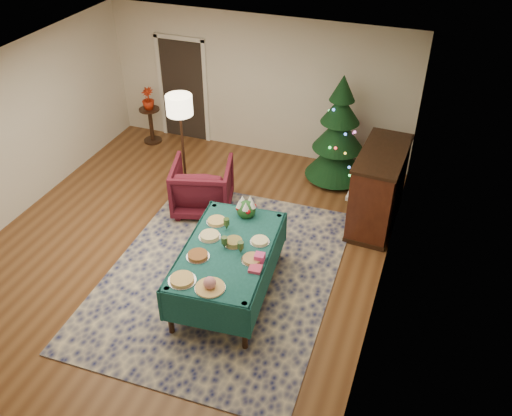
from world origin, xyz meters
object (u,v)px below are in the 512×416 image
(floor_lamp, at_px, (180,111))
(side_table, at_px, (151,126))
(piano, at_px, (378,189))
(christmas_tree, at_px, (338,135))
(buffet_table, at_px, (228,258))
(gift_box, at_px, (260,258))
(armchair, at_px, (202,184))
(potted_plant, at_px, (148,103))

(floor_lamp, height_order, side_table, floor_lamp)
(piano, bearing_deg, christmas_tree, 130.31)
(floor_lamp, distance_m, christmas_tree, 2.82)
(side_table, bearing_deg, buffet_table, -48.29)
(buffet_table, bearing_deg, gift_box, -9.67)
(armchair, xyz_separation_m, christmas_tree, (1.88, 1.73, 0.42))
(armchair, bearing_deg, buffet_table, 108.37)
(floor_lamp, bearing_deg, christmas_tree, 28.15)
(armchair, bearing_deg, floor_lamp, -54.68)
(gift_box, bearing_deg, floor_lamp, 134.48)
(floor_lamp, bearing_deg, side_table, 135.95)
(buffet_table, relative_size, potted_plant, 4.85)
(gift_box, bearing_deg, side_table, 135.06)
(floor_lamp, xyz_separation_m, side_table, (-1.48, 1.43, -1.19))
(gift_box, bearing_deg, christmas_tree, 86.63)
(piano, bearing_deg, floor_lamp, -176.38)
(buffet_table, distance_m, floor_lamp, 2.93)
(potted_plant, distance_m, christmas_tree, 3.91)
(armchair, relative_size, side_table, 1.33)
(buffet_table, xyz_separation_m, side_table, (-3.21, 3.61, -0.27))
(floor_lamp, bearing_deg, buffet_table, -51.43)
(buffet_table, xyz_separation_m, floor_lamp, (-1.73, 2.17, 0.92))
(christmas_tree, bearing_deg, buffet_table, -101.26)
(piano, bearing_deg, gift_box, -114.60)
(side_table, xyz_separation_m, piano, (4.83, -1.22, 0.29))
(side_table, relative_size, potted_plant, 1.68)
(buffet_table, relative_size, gift_box, 16.85)
(gift_box, distance_m, christmas_tree, 3.56)
(gift_box, relative_size, side_table, 0.17)
(buffet_table, height_order, floor_lamp, floor_lamp)
(buffet_table, height_order, potted_plant, potted_plant)
(armchair, bearing_deg, potted_plant, -58.73)
(side_table, distance_m, christmas_tree, 3.95)
(armchair, distance_m, christmas_tree, 2.59)
(floor_lamp, xyz_separation_m, potted_plant, (-1.48, 1.43, -0.69))
(buffet_table, bearing_deg, piano, 55.96)
(christmas_tree, distance_m, piano, 1.45)
(armchair, distance_m, piano, 2.88)
(side_table, relative_size, piano, 0.47)
(gift_box, bearing_deg, armchair, 132.56)
(gift_box, xyz_separation_m, floor_lamp, (-2.22, 2.26, 0.71))
(buffet_table, xyz_separation_m, potted_plant, (-3.21, 3.61, 0.23))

